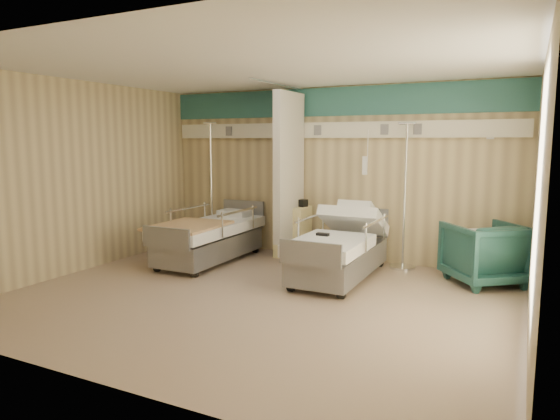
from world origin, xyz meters
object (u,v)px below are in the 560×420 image
Objects in this scene: visitor_armchair at (485,253)px; iv_stand_right at (403,239)px; bedside_cabinet at (293,232)px; iv_stand_left at (212,224)px; bed_right at (340,256)px; bed_left at (210,242)px.

iv_stand_right is at bearing -54.87° from visitor_armchair.
iv_stand_left reaches higher than bedside_cabinet.
iv_stand_right is (-1.18, 0.36, 0.03)m from visitor_armchair.
iv_stand_right is 3.36m from iv_stand_left.
bedside_cabinet is 1.83m from iv_stand_right.
iv_stand_left is (-1.53, -0.12, 0.03)m from bedside_cabinet.
iv_stand_right is at bearing 54.89° from bed_right.
bed_right is 2.33× the size of visitor_armchair.
bedside_cabinet reaches higher than bed_right.
visitor_armchair is 4.53m from iv_stand_left.
iv_stand_right reaches higher than bed_left.
visitor_armchair is at bearing 17.97° from bed_right.
bed_left is at bearing 180.00° from bed_right.
visitor_armchair is at bearing -2.24° from iv_stand_left.
bed_left is 1.39m from bedside_cabinet.
visitor_armchair reaches higher than bed_left.
bed_right is 1.00× the size of bed_left.
iv_stand_right reaches higher than bed_right.
bedside_cabinet is 0.39× the size of iv_stand_right.
iv_stand_left is at bearing -40.09° from visitor_armchair.
bed_right is at bearing 0.00° from bed_left.
bedside_cabinet is at bearing -43.56° from visitor_armchair.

